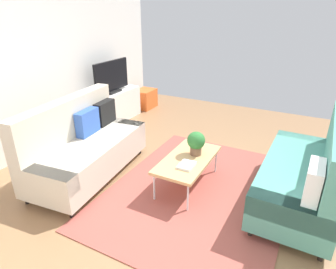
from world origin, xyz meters
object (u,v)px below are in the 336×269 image
at_px(storage_trunk, 145,99).
at_px(bottle_0, 105,90).
at_px(couch_beige, 85,146).
at_px(potted_plant, 196,142).
at_px(vase_0, 91,96).
at_px(tv_console, 113,107).
at_px(coffee_table, 188,160).
at_px(vase_1, 96,93).
at_px(table_book_0, 187,165).
at_px(couch_green, 307,173).
at_px(tv, 112,77).

bearing_deg(storage_trunk, bottle_0, 177.49).
height_order(couch_beige, bottle_0, couch_beige).
distance_m(potted_plant, vase_0, 2.58).
bearing_deg(tv_console, couch_beige, -153.01).
bearing_deg(coffee_table, tv_console, 58.10).
bearing_deg(couch_beige, vase_1, -151.11).
bearing_deg(table_book_0, couch_green, -70.18).
bearing_deg(potted_plant, table_book_0, -176.11).
distance_m(couch_green, tv_console, 3.98).
bearing_deg(bottle_0, vase_1, 149.64).
bearing_deg(tv_console, storage_trunk, -5.19).
bearing_deg(storage_trunk, couch_beige, -164.00).
relative_size(tv, bottle_0, 4.57).
height_order(coffee_table, table_book_0, table_book_0).
relative_size(couch_beige, tv, 1.98).
bearing_deg(potted_plant, couch_green, -84.28).
distance_m(coffee_table, potted_plant, 0.26).
bearing_deg(couch_beige, bottle_0, -156.14).
bearing_deg(tv, potted_plant, -118.98).
bearing_deg(coffee_table, tv, 57.88).
bearing_deg(vase_1, tv, -9.42).
distance_m(couch_green, table_book_0, 1.43).
bearing_deg(coffee_table, vase_1, 66.46).
xyz_separation_m(couch_green, tv_console, (1.19, 3.79, -0.12)).
bearing_deg(tv, storage_trunk, -4.16).
height_order(tv, vase_0, tv).
bearing_deg(table_book_0, vase_1, 63.27).
height_order(couch_green, vase_0, couch_green).
relative_size(coffee_table, vase_1, 7.01).
bearing_deg(tv, couch_beige, -153.50).
height_order(tv, table_book_0, tv).
bearing_deg(table_book_0, coffee_table, 19.52).
bearing_deg(potted_plant, tv_console, 61.22).
distance_m(tv_console, vase_1, 0.58).
height_order(table_book_0, vase_1, vase_1).
relative_size(tv, potted_plant, 3.06).
xyz_separation_m(tv_console, bottle_0, (-0.27, -0.04, 0.43)).
distance_m(couch_green, vase_1, 3.93).
distance_m(tv, storage_trunk, 1.32).
bearing_deg(bottle_0, couch_beige, -150.33).
bearing_deg(vase_0, tv, -6.88).
bearing_deg(table_book_0, bottle_0, 59.61).
xyz_separation_m(tv, bottle_0, (-0.27, -0.02, -0.20)).
height_order(couch_beige, couch_green, same).
bearing_deg(storage_trunk, vase_0, 174.90).
bearing_deg(bottle_0, tv_console, 8.48).
xyz_separation_m(couch_green, bottle_0, (0.92, 3.75, 0.31)).
distance_m(tv_console, tv, 0.63).
height_order(potted_plant, table_book_0, potted_plant).
bearing_deg(tv, tv_console, 90.00).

